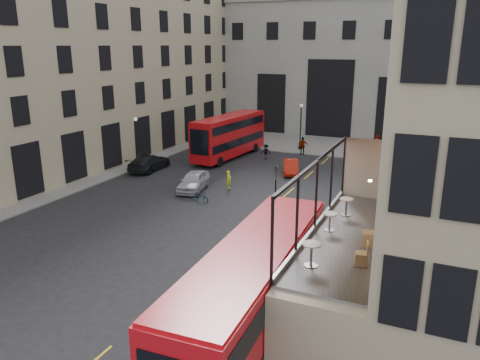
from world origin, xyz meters
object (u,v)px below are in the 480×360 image
at_px(traffic_light_far, 206,132).
at_px(pedestrian_b, 266,152).
at_px(pedestrian_a, 198,149).
at_px(cafe_chair_c, 381,238).
at_px(street_lamp_a, 137,148).
at_px(cafe_table_near, 311,251).
at_px(bus_far, 229,134).
at_px(pedestrian_d, 377,142).
at_px(car_b, 291,167).
at_px(bus_near, 254,296).
at_px(cafe_table_mid, 330,219).
at_px(cafe_chair_a, 362,258).
at_px(cyclist, 229,180).
at_px(cafe_chair_b, 369,238).
at_px(bicycle, 201,197).
at_px(cafe_chair_d, 390,209).
at_px(traffic_light_near, 276,185).
at_px(pedestrian_e, 138,157).
at_px(street_lamp_b, 300,130).
at_px(car_a, 194,181).
at_px(pedestrian_c, 303,146).
at_px(cafe_table_far, 346,204).
at_px(car_c, 149,162).

xyz_separation_m(traffic_light_far, pedestrian_b, (7.04, 0.15, -1.62)).
distance_m(pedestrian_a, pedestrian_b, 7.49).
bearing_deg(cafe_chair_c, street_lamp_a, 143.23).
relative_size(pedestrian_a, cafe_table_near, 2.00).
relative_size(bus_far, pedestrian_d, 7.05).
relative_size(car_b, pedestrian_d, 2.41).
xyz_separation_m(bus_near, car_b, (-7.26, 26.61, -2.01)).
bearing_deg(bus_far, pedestrian_a, -162.26).
height_order(pedestrian_d, cafe_table_mid, cafe_table_mid).
xyz_separation_m(bus_far, cafe_table_mid, (17.44, -27.25, 2.54)).
xyz_separation_m(car_b, cafe_chair_a, (11.04, -26.28, 4.20)).
height_order(cafe_table_near, cafe_chair_c, cafe_table_near).
relative_size(car_b, cyclist, 2.55).
bearing_deg(cafe_table_mid, cafe_chair_b, -25.74).
relative_size(bicycle, cafe_chair_d, 1.92).
bearing_deg(traffic_light_near, cafe_chair_a, -60.13).
bearing_deg(cafe_table_mid, pedestrian_e, 140.02).
bearing_deg(traffic_light_near, pedestrian_b, 113.31).
bearing_deg(cafe_table_near, bus_near, 168.20).
relative_size(street_lamp_b, cafe_chair_a, 6.51).
relative_size(pedestrian_b, pedestrian_d, 0.99).
distance_m(traffic_light_near, cafe_chair_c, 15.32).
relative_size(bus_far, cafe_chair_b, 11.88).
bearing_deg(car_b, car_a, -143.49).
bearing_deg(car_a, pedestrian_c, 63.35).
height_order(bus_far, pedestrian_b, bus_far).
height_order(car_a, cafe_chair_a, cafe_chair_a).
relative_size(bicycle, cafe_table_far, 1.98).
bearing_deg(pedestrian_a, cafe_chair_c, -65.62).
bearing_deg(cyclist, cafe_chair_b, -141.62).
relative_size(pedestrian_b, cafe_chair_d, 2.04).
xyz_separation_m(pedestrian_e, cafe_chair_c, (26.65, -21.14, 4.02)).
relative_size(bus_far, pedestrian_e, 7.01).
bearing_deg(pedestrian_c, pedestrian_b, 26.74).
height_order(car_c, cyclist, cyclist).
bearing_deg(street_lamp_b, cafe_table_near, -72.47).
xyz_separation_m(pedestrian_b, cafe_chair_a, (15.24, -30.58, 4.04)).
distance_m(traffic_light_near, cafe_chair_b, 15.32).
bearing_deg(street_lamp_a, street_lamp_b, 55.49).
height_order(cafe_table_far, cafe_chair_b, cafe_chair_b).
height_order(bicycle, pedestrian_d, pedestrian_d).
distance_m(pedestrian_b, cafe_chair_c, 32.80).
bearing_deg(street_lamp_b, cafe_table_far, -69.69).
distance_m(cafe_chair_a, cafe_chair_c, 2.04).
height_order(cyclist, cafe_table_far, cafe_table_far).
height_order(street_lamp_a, cafe_table_near, cafe_table_near).
relative_size(bicycle, pedestrian_c, 0.77).
bearing_deg(pedestrian_a, traffic_light_far, 66.51).
distance_m(pedestrian_b, cafe_table_near, 34.51).
bearing_deg(pedestrian_d, cyclist, 128.22).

